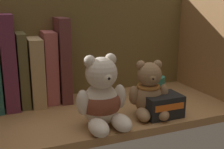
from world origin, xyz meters
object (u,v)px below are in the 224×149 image
object	(u,v)px
book_4	(22,69)
book_7	(62,59)
teddy_bear_smaller	(149,92)
book_3	(8,61)
pillar_candle	(156,88)
book_5	(35,70)
book_6	(49,66)
small_product_box	(162,105)
teddy_bear_larger	(102,99)

from	to	relation	value
book_4	book_7	size ratio (longest dim) A/B	0.85
book_7	teddy_bear_smaller	bearing A→B (deg)	-50.03
book_3	pillar_candle	bearing A→B (deg)	-15.72
book_7	book_5	bearing A→B (deg)	180.00
book_4	book_5	bearing A→B (deg)	0.00
book_5	book_7	distance (cm)	7.99
book_6	small_product_box	size ratio (longest dim) A/B	2.14
book_6	book_7	world-z (taller)	book_7
pillar_candle	book_5	bearing A→B (deg)	161.22
book_3	book_7	xyz separation A→B (cm)	(14.29, 0.00, -0.60)
book_4	book_7	world-z (taller)	book_7
book_3	book_7	distance (cm)	14.31
book_4	pillar_candle	xyz separation A→B (cm)	(35.81, -11.03, -6.53)
book_4	teddy_bear_smaller	distance (cm)	35.06
book_5	book_6	xyz separation A→B (cm)	(3.92, 0.00, 0.77)
book_7	pillar_candle	xyz separation A→B (cm)	(24.87, -11.03, -8.35)
book_3	book_6	size ratio (longest dim) A/B	1.24
book_6	pillar_candle	xyz separation A→B (cm)	(28.51, -11.03, -6.52)
book_3	teddy_bear_larger	size ratio (longest dim) A/B	1.49
book_3	small_product_box	size ratio (longest dim) A/B	2.67
small_product_box	book_7	bearing A→B (deg)	131.60
book_7	teddy_bear_larger	bearing A→B (deg)	-79.51
pillar_candle	small_product_box	size ratio (longest dim) A/B	0.74
book_5	book_6	distance (cm)	3.99
teddy_bear_larger	small_product_box	size ratio (longest dim) A/B	1.79
book_5	teddy_bear_smaller	xyz separation A→B (cm)	(24.76, -20.53, -3.24)
teddy_bear_smaller	book_7	bearing A→B (deg)	129.97
book_5	teddy_bear_larger	xyz separation A→B (cm)	(11.67, -22.21, -2.65)
book_5	pillar_candle	world-z (taller)	book_5
small_product_box	pillar_candle	bearing A→B (deg)	66.42
book_4	small_product_box	size ratio (longest dim) A/B	2.14
book_5	teddy_bear_smaller	distance (cm)	32.33
small_product_box	teddy_bear_larger	bearing A→B (deg)	179.25
book_6	teddy_bear_larger	bearing A→B (deg)	-70.76
book_5	small_product_box	size ratio (longest dim) A/B	1.98
teddy_bear_larger	pillar_candle	bearing A→B (deg)	28.30
book_6	teddy_bear_larger	distance (cm)	23.77
book_4	pillar_candle	distance (cm)	38.04
teddy_bear_smaller	pillar_candle	xyz separation A→B (cm)	(7.67, 9.50, -2.52)
book_6	book_7	bearing A→B (deg)	0.00
teddy_bear_larger	pillar_candle	size ratio (longest dim) A/B	2.43
book_5	small_product_box	world-z (taller)	book_5
book_4	book_5	xyz separation A→B (cm)	(3.38, 0.00, -0.77)
teddy_bear_larger	teddy_bear_smaller	distance (cm)	13.21
small_product_box	book_3	bearing A→B (deg)	146.76
book_5	book_7	xyz separation A→B (cm)	(7.56, 0.00, 2.60)
book_4	teddy_bear_larger	bearing A→B (deg)	-55.87
book_5	book_7	bearing A→B (deg)	0.00
book_5	pillar_candle	xyz separation A→B (cm)	(32.43, -11.03, -5.76)
book_5	teddy_bear_smaller	world-z (taller)	book_5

